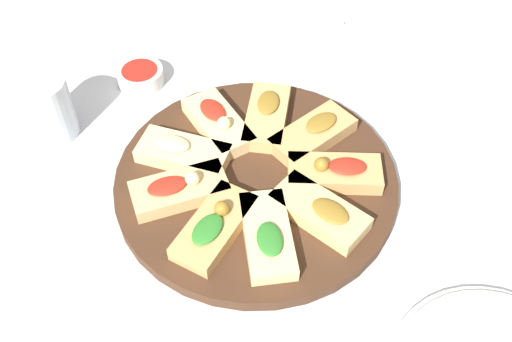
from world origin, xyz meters
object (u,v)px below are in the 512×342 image
at_px(serving_board, 256,181).
at_px(dipping_bowl, 140,76).
at_px(napkin_stack, 297,21).
at_px(water_glass, 47,108).

relative_size(serving_board, dipping_bowl, 5.22).
relative_size(serving_board, napkin_stack, 3.02).
bearing_deg(serving_board, water_glass, -37.27).
relative_size(water_glass, dipping_bowl, 1.31).
bearing_deg(dipping_bowl, water_glass, 25.48).
bearing_deg(dipping_bowl, napkin_stack, -166.25).
height_order(serving_board, dipping_bowl, dipping_bowl).
distance_m(serving_board, napkin_stack, 0.41).
xyz_separation_m(napkin_stack, dipping_bowl, (0.32, 0.08, 0.01)).
xyz_separation_m(water_glass, dipping_bowl, (-0.15, -0.07, -0.04)).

